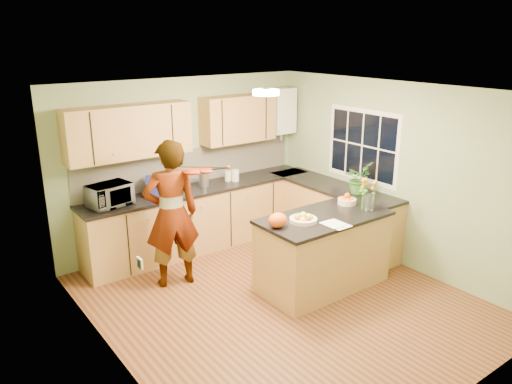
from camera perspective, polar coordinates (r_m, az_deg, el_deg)
floor at (r=6.18m, az=2.74°, el=-12.26°), size 4.50×4.50×0.00m
ceiling at (r=5.39m, az=3.13°, el=11.44°), size 4.00×4.50×0.02m
wall_back at (r=7.47m, az=-8.13°, el=3.27°), size 4.00×0.02×2.50m
wall_front at (r=4.31m, az=22.51°, el=-8.92°), size 4.00×0.02×2.50m
wall_left at (r=4.73m, az=-16.23°, el=-5.86°), size 0.02×4.50×2.50m
wall_right at (r=7.06m, az=15.58°, el=1.95°), size 0.02×4.50×2.50m
back_counter at (r=7.49m, az=-6.09°, el=-2.84°), size 3.64×0.62×0.94m
right_counter at (r=7.60m, az=8.68°, el=-2.64°), size 0.62×2.24×0.94m
splashback at (r=7.51m, az=-7.39°, el=3.00°), size 3.60×0.02×0.52m
upper_cabinets at (r=7.11m, az=-8.92°, el=7.47°), size 3.20×0.34×0.70m
boiler at (r=8.14m, az=2.90°, el=9.26°), size 0.40×0.30×0.86m
window_right at (r=7.35m, az=12.07°, el=5.23°), size 0.01×1.30×1.05m
light_switch at (r=4.20m, az=-13.14°, el=-7.91°), size 0.02×0.09×0.09m
ceiling_lamp at (r=5.63m, az=1.14°, el=11.32°), size 0.30×0.30×0.07m
peninsula_island at (r=6.36m, az=7.66°, el=-6.71°), size 1.66×0.85×0.95m
fruit_dish at (r=5.93m, az=5.43°, el=-2.99°), size 0.33×0.33×0.12m
orange_bowl at (r=6.63m, az=10.37°, el=-0.86°), size 0.24×0.24×0.14m
flower_vase at (r=6.39m, az=12.94°, el=0.54°), size 0.25×0.25×0.46m
orange_bag at (r=5.74m, az=2.50°, el=-3.23°), size 0.25×0.22×0.17m
papers at (r=5.91m, az=9.17°, el=-3.66°), size 0.23×0.31×0.01m
violinist at (r=6.28m, az=-9.64°, el=-2.52°), size 0.77×0.60×1.89m
violin at (r=6.01m, az=-7.26°, el=2.35°), size 0.62×0.54×0.16m
microwave at (r=6.72m, az=-16.40°, el=-0.35°), size 0.59×0.45×0.29m
blue_box at (r=7.01m, az=-11.12°, el=0.66°), size 0.40×0.36×0.26m
kettle at (r=7.30m, az=-5.99°, el=1.45°), size 0.15×0.15×0.28m
jar_cream at (r=7.59m, az=-3.23°, el=1.84°), size 0.13×0.13×0.16m
jar_white at (r=7.57m, az=-2.39°, el=1.90°), size 0.14×0.14×0.17m
potted_plant at (r=7.09m, az=11.61°, el=1.56°), size 0.50×0.47×0.44m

